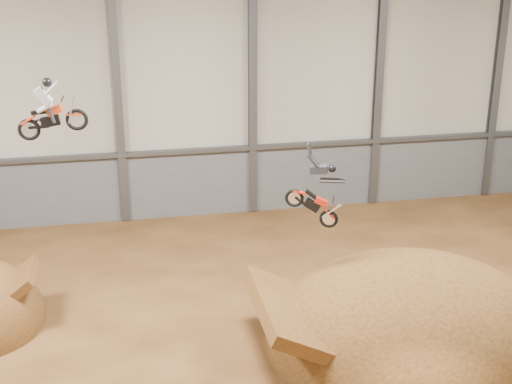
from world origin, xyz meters
TOP-DOWN VIEW (x-y plane):
  - floor at (0.00, 0.00)m, footprint 40.00×40.00m
  - back_wall at (0.00, 15.00)m, footprint 40.00×0.10m
  - lower_band_back at (0.00, 14.90)m, footprint 39.80×0.18m
  - steel_rail at (0.00, 14.75)m, footprint 39.80×0.35m
  - steel_column_2 at (-3.33, 14.80)m, footprint 0.40×0.36m
  - steel_column_3 at (3.33, 14.80)m, footprint 0.40×0.36m
  - steel_column_4 at (10.00, 14.80)m, footprint 0.40×0.36m
  - steel_column_5 at (16.67, 14.80)m, footprint 0.40×0.36m
  - landing_ramp at (6.47, 1.02)m, footprint 10.60×9.38m
  - fmx_rider_a at (-5.42, 3.63)m, footprint 2.64×0.96m
  - fmx_rider_b at (2.96, 2.75)m, footprint 3.61×2.01m

SIDE VIEW (x-z plane):
  - floor at x=0.00m, z-range 0.00..0.00m
  - landing_ramp at x=6.47m, z-range -3.06..3.06m
  - lower_band_back at x=0.00m, z-range 0.00..3.50m
  - steel_rail at x=0.00m, z-range 3.45..3.65m
  - fmx_rider_b at x=2.96m, z-range 3.97..7.39m
  - back_wall at x=0.00m, z-range 0.00..14.00m
  - steel_column_2 at x=-3.33m, z-range 0.05..13.95m
  - steel_column_3 at x=3.33m, z-range 0.05..13.95m
  - steel_column_4 at x=10.00m, z-range 0.05..13.95m
  - steel_column_5 at x=16.67m, z-range 0.05..13.95m
  - fmx_rider_a at x=-5.42m, z-range 7.48..9.91m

